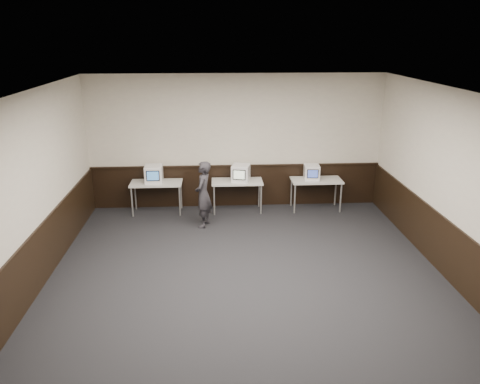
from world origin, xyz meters
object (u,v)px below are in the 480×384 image
emac_center (241,173)px  person (203,194)px  desk_center (237,184)px  emac_right (312,172)px  desk_right (316,182)px  desk_left (156,185)px  emac_left (154,174)px

emac_center → person: person is taller
desk_center → emac_center: (0.09, -0.04, 0.27)m
emac_right → person: size_ratio=0.27×
desk_center → desk_right: same height
emac_right → person: (-2.56, -0.92, -0.19)m
emac_center → desk_right: bearing=14.8°
desk_center → emac_right: emac_right is taller
desk_right → person: 2.83m
desk_center → emac_right: bearing=0.5°
emac_right → desk_left: bearing=-175.4°
desk_right → emac_right: size_ratio=2.97×
emac_center → person: bearing=-121.5°
desk_right → person: (-2.68, -0.90, 0.06)m
desk_left → emac_right: size_ratio=2.97×
desk_left → emac_left: (-0.04, -0.00, 0.27)m
person → desk_center: bearing=153.8°
emac_center → desk_center: bearing=171.3°
desk_center → person: size_ratio=0.81×
desk_left → person: person is taller
desk_center → desk_right: 1.90m
desk_left → desk_right: (3.80, 0.00, 0.00)m
desk_center → desk_right: (1.90, 0.00, 0.00)m
desk_center → emac_left: size_ratio=2.68×
desk_right → emac_left: emac_left is taller
emac_center → person: size_ratio=0.34×
emac_center → person: (-0.87, -0.86, -0.21)m
emac_right → emac_left: bearing=-175.4°
person → desk_left: bearing=-114.0°
desk_left → emac_left: 0.28m
desk_center → emac_left: emac_left is taller
emac_right → person: 2.73m
desk_right → emac_right: bearing=172.8°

